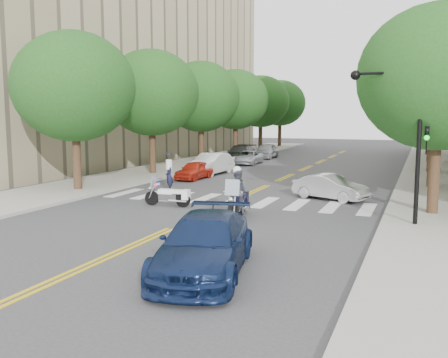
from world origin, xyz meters
The scene contains 27 objects.
ground centered at (0.00, 0.00, 0.00)m, with size 140.00×140.00×0.00m, color #38383A.
sidewalk_left centered at (-9.50, 22.00, 0.07)m, with size 5.00×60.00×0.15m, color #9E9991.
sidewalk_right centered at (9.50, 22.00, 0.07)m, with size 5.00×60.00×0.15m, color #9E9991.
building_left centered at (-26.00, 26.00, 12.00)m, with size 26.00×44.00×24.00m, color tan.
tree_l_0 centered at (-8.80, 6.00, 5.55)m, with size 6.40×6.40×8.45m.
tree_l_1 centered at (-8.80, 14.00, 5.55)m, with size 6.40×6.40×8.45m.
tree_l_2 centered at (-8.80, 22.00, 5.55)m, with size 6.40×6.40×8.45m.
tree_l_3 centered at (-8.80, 30.00, 5.55)m, with size 6.40×6.40×8.45m.
tree_l_4 centered at (-8.80, 38.00, 5.55)m, with size 6.40×6.40×8.45m.
tree_l_5 centered at (-8.80, 46.00, 5.55)m, with size 6.40×6.40×8.45m.
tree_r_0 centered at (8.80, 6.00, 5.55)m, with size 6.40×6.40×8.45m.
tree_r_1 centered at (8.80, 14.00, 5.55)m, with size 6.40×6.40×8.45m.
tree_r_2 centered at (8.80, 22.00, 5.55)m, with size 6.40×6.40×8.45m.
tree_r_3 centered at (8.80, 30.00, 5.55)m, with size 6.40×6.40×8.45m.
tree_r_4 centered at (8.80, 38.00, 5.55)m, with size 6.40×6.40×8.45m.
tree_r_5 centered at (8.80, 46.00, 5.55)m, with size 6.40×6.40×8.45m.
traffic_signal_pole centered at (7.72, 3.50, 3.72)m, with size 2.82×0.42×6.00m.
motorcycle_police centered at (1.54, 2.79, 0.93)m, with size 0.94×2.56×2.09m.
motorcycle_parked centered at (-2.08, 4.00, 0.49)m, with size 2.19×0.58×1.41m.
officer_standing centered at (-4.32, 7.99, 0.82)m, with size 0.60×0.39×1.64m, color #161831.
convertible centered at (4.24, 8.50, 0.61)m, with size 1.29×3.71×1.22m, color silver.
sedan_blue centered at (3.21, -4.13, 0.76)m, with size 2.12×5.21×1.51m, color #101F45.
parked_car_a centered at (-5.20, 13.00, 0.58)m, with size 1.37×3.41×1.16m, color red.
parked_car_b centered at (-5.20, 15.69, 0.74)m, with size 1.56×4.49×1.48m, color silver.
parked_car_c centered at (-5.20, 23.50, 0.56)m, with size 1.87×4.05×1.13m, color #A6A7AD.
parked_car_d centered at (-6.30, 24.56, 0.74)m, with size 2.07×5.08×1.47m, color black.
parked_car_e centered at (-5.46, 29.50, 0.71)m, with size 1.68×4.18×1.42m, color #929397.
Camera 1 is at (8.39, -15.65, 4.11)m, focal length 40.00 mm.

